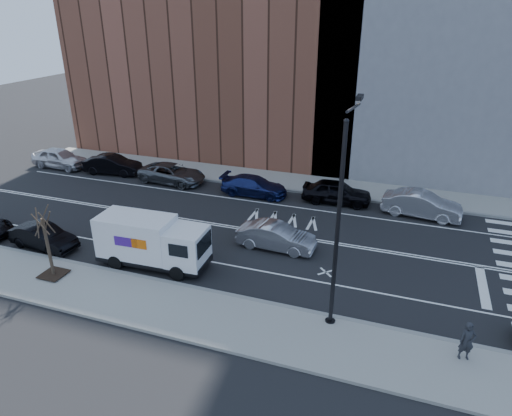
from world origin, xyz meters
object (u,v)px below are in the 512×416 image
Objects in this scene: far_parked_a at (60,158)px; driving_sedan at (276,236)px; pedestrian at (467,341)px; far_parked_b at (113,165)px; fedex_van at (152,241)px.

driving_sedan is at bearing -107.37° from far_parked_a.
pedestrian is (31.15, -13.78, 0.13)m from far_parked_a.
far_parked_b is at bearing 66.69° from driving_sedan.
pedestrian is at bearing -10.94° from fedex_van.
pedestrian is (9.56, -6.29, 0.23)m from driving_sedan.
far_parked_a is at bearing 72.58° from driving_sedan.
far_parked_b reaches higher than driving_sedan.
pedestrian reaches higher than driving_sedan.
driving_sedan is at bearing -121.56° from far_parked_b.
far_parked_a is 1.05× the size of far_parked_b.
driving_sedan is at bearing 131.82° from pedestrian.
fedex_van is at bearing 126.79° from driving_sedan.
fedex_van is 15.82m from far_parked_b.
far_parked_a is at bearing 85.10° from far_parked_b.
pedestrian is at bearing -121.59° from driving_sedan.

